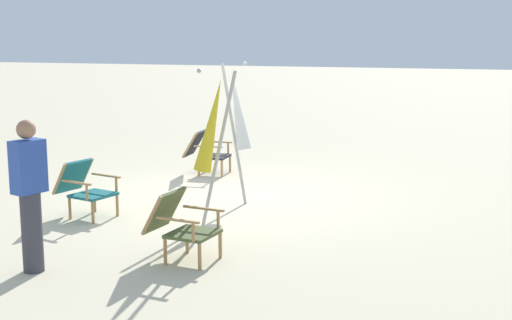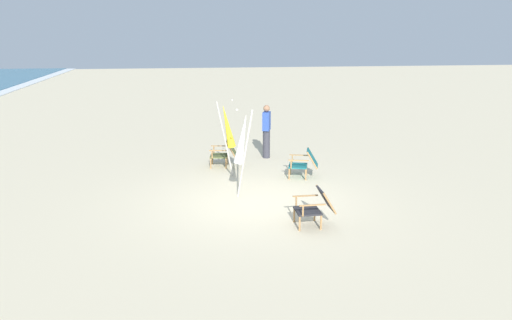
{
  "view_description": "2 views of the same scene",
  "coord_description": "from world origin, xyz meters",
  "px_view_note": "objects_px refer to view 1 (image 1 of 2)",
  "views": [
    {
      "loc": [
        10.18,
        3.61,
        2.53
      ],
      "look_at": [
        0.66,
        0.65,
        0.72
      ],
      "focal_mm": 50.0,
      "sensor_mm": 36.0,
      "label": 1
    },
    {
      "loc": [
        -10.75,
        1.41,
        3.86
      ],
      "look_at": [
        0.78,
        -0.09,
        0.78
      ],
      "focal_mm": 35.0,
      "sensor_mm": 36.0,
      "label": 2
    }
  ],
  "objects_px": {
    "umbrella_furled_white": "(238,111)",
    "person_near_chairs": "(30,195)",
    "umbrella_furled_yellow": "(212,127)",
    "beach_chair_front_left": "(205,150)",
    "beach_chair_back_right": "(84,186)",
    "beach_chair_back_left": "(180,223)"
  },
  "relations": [
    {
      "from": "umbrella_furled_yellow",
      "to": "person_near_chairs",
      "type": "distance_m",
      "value": 2.37
    },
    {
      "from": "beach_chair_back_left",
      "to": "umbrella_furled_yellow",
      "type": "height_order",
      "value": "umbrella_furled_yellow"
    },
    {
      "from": "umbrella_furled_white",
      "to": "person_near_chairs",
      "type": "height_order",
      "value": "umbrella_furled_white"
    },
    {
      "from": "beach_chair_front_left",
      "to": "umbrella_furled_yellow",
      "type": "distance_m",
      "value": 4.01
    },
    {
      "from": "umbrella_furled_white",
      "to": "beach_chair_back_right",
      "type": "bearing_deg",
      "value": -53.13
    },
    {
      "from": "beach_chair_back_left",
      "to": "umbrella_furled_yellow",
      "type": "distance_m",
      "value": 1.42
    },
    {
      "from": "beach_chair_back_left",
      "to": "umbrella_furled_yellow",
      "type": "bearing_deg",
      "value": -179.47
    },
    {
      "from": "umbrella_furled_yellow",
      "to": "person_near_chairs",
      "type": "xyz_separation_m",
      "value": [
        1.9,
        -1.32,
        -0.52
      ]
    },
    {
      "from": "umbrella_furled_yellow",
      "to": "person_near_chairs",
      "type": "bearing_deg",
      "value": -34.89
    },
    {
      "from": "umbrella_furled_white",
      "to": "person_near_chairs",
      "type": "relative_size",
      "value": 1.29
    },
    {
      "from": "beach_chair_back_right",
      "to": "person_near_chairs",
      "type": "distance_m",
      "value": 2.35
    },
    {
      "from": "beach_chair_front_left",
      "to": "person_near_chairs",
      "type": "height_order",
      "value": "person_near_chairs"
    },
    {
      "from": "beach_chair_front_left",
      "to": "umbrella_furled_white",
      "type": "height_order",
      "value": "umbrella_furled_white"
    },
    {
      "from": "beach_chair_back_left",
      "to": "beach_chair_back_right",
      "type": "xyz_separation_m",
      "value": [
        -1.37,
        -2.02,
        -0.0
      ]
    },
    {
      "from": "beach_chair_back_left",
      "to": "beach_chair_front_left",
      "type": "xyz_separation_m",
      "value": [
        -4.66,
        -1.51,
        -0.0
      ]
    },
    {
      "from": "beach_chair_front_left",
      "to": "person_near_chairs",
      "type": "relative_size",
      "value": 0.48
    },
    {
      "from": "umbrella_furled_white",
      "to": "person_near_chairs",
      "type": "xyz_separation_m",
      "value": [
        3.55,
        -1.1,
        -0.54
      ]
    },
    {
      "from": "beach_chair_front_left",
      "to": "umbrella_furled_white",
      "type": "xyz_separation_m",
      "value": [
        1.95,
        1.28,
        0.95
      ]
    },
    {
      "from": "beach_chair_back_left",
      "to": "umbrella_furled_white",
      "type": "height_order",
      "value": "umbrella_furled_white"
    },
    {
      "from": "beach_chair_front_left",
      "to": "umbrella_furled_yellow",
      "type": "xyz_separation_m",
      "value": [
        3.6,
        1.5,
        0.94
      ]
    },
    {
      "from": "beach_chair_front_left",
      "to": "beach_chair_back_left",
      "type": "bearing_deg",
      "value": 17.96
    },
    {
      "from": "umbrella_furled_yellow",
      "to": "person_near_chairs",
      "type": "relative_size",
      "value": 1.28
    }
  ]
}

